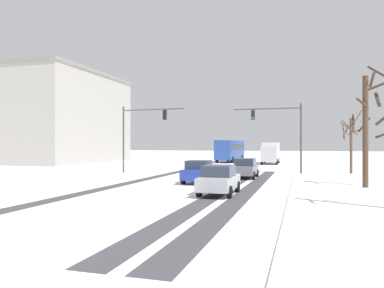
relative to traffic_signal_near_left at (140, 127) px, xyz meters
The scene contains 14 objects.
wheel_track_left_lane 11.63m from the traffic_signal_near_left, 72.95° to the right, with size 1.05×31.61×0.01m, color #424247.
wheel_track_right_lane 16.41m from the traffic_signal_near_left, 40.55° to the right, with size 1.06×31.61×0.01m, color #424247.
wheel_track_center 15.37m from the traffic_signal_near_left, 44.27° to the right, with size 1.02×31.61×0.01m, color #424247.
sidewalk_kerb_right 20.64m from the traffic_signal_near_left, 35.49° to the right, with size 4.00×31.61×0.12m, color white.
traffic_signal_near_left is the anchor object (origin of this frame).
traffic_signal_near_right 13.45m from the traffic_signal_near_left, ahead, with size 6.31×0.38×6.50m.
car_grey_lead 11.51m from the traffic_signal_near_left, 13.52° to the right, with size 1.84×4.10×1.62m.
car_blue_second 11.41m from the traffic_signal_near_left, 42.51° to the right, with size 1.87×4.12×1.62m.
car_silver_third 17.24m from the traffic_signal_near_left, 50.66° to the right, with size 1.85×4.11×1.62m.
bus_oncoming 25.77m from the traffic_signal_near_left, 80.59° to the left, with size 2.95×11.08×3.38m.
box_truck_delivery 23.67m from the traffic_signal_near_left, 62.59° to the left, with size 2.36×7.42×3.02m.
bare_tree_sidewalk_mid 20.25m from the traffic_signal_near_left, 20.32° to the right, with size 1.42×1.53×7.41m.
bare_tree_sidewalk_far 20.20m from the traffic_signal_near_left, 14.38° to the left, with size 2.03×2.03×6.12m.
office_building_far_left_block 33.16m from the traffic_signal_near_left, 150.03° to the left, with size 29.50×21.36×13.75m.
Camera 1 is at (8.42, -8.51, 2.77)m, focal length 34.84 mm.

